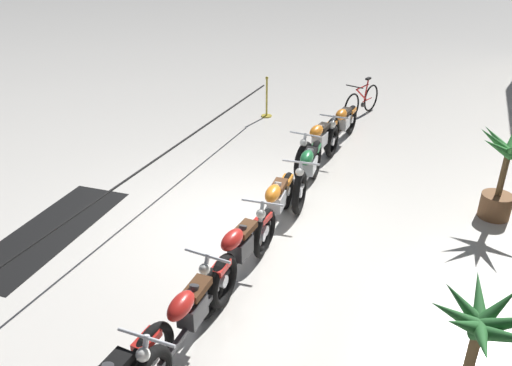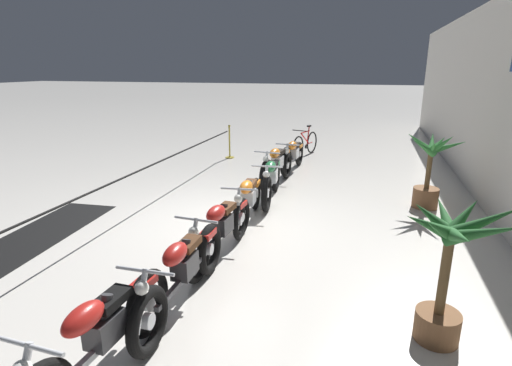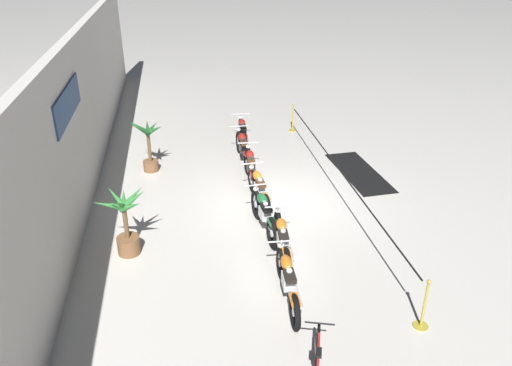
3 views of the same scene
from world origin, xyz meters
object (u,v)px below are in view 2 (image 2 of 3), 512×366
(motorcycle_red_5, at_px, (183,272))
(floor_banner, at_px, (42,233))
(motorcycle_green_2, at_px, (271,179))
(potted_palm_right_of_row, at_px, (429,170))
(bicycle, at_px, (305,144))
(potted_palm_left_of_row, at_px, (448,265))
(motorcycle_orange_1, at_px, (277,165))
(motorcycle_red_4, at_px, (221,228))
(motorcycle_orange_3, at_px, (248,199))
(motorcycle_red_6, at_px, (101,337))
(motorcycle_orange_0, at_px, (293,155))
(stanchion_far_left, at_px, (174,162))

(motorcycle_red_5, height_order, floor_banner, motorcycle_red_5)
(motorcycle_green_2, relative_size, motorcycle_red_5, 0.90)
(motorcycle_green_2, relative_size, potted_palm_right_of_row, 1.33)
(bicycle, xyz_separation_m, floor_banner, (7.55, -3.44, -0.38))
(motorcycle_red_5, relative_size, potted_palm_left_of_row, 1.47)
(motorcycle_orange_1, relative_size, motorcycle_red_4, 1.02)
(motorcycle_red_4, relative_size, floor_banner, 0.75)
(potted_palm_left_of_row, bearing_deg, motorcycle_orange_3, -132.27)
(motorcycle_red_6, xyz_separation_m, floor_banner, (-2.64, -3.19, -0.47))
(motorcycle_orange_0, height_order, motorcycle_red_5, motorcycle_red_5)
(motorcycle_orange_1, distance_m, potted_palm_left_of_row, 6.08)
(motorcycle_orange_0, distance_m, potted_palm_left_of_row, 7.19)
(motorcycle_orange_0, bearing_deg, floor_banner, -32.35)
(motorcycle_green_2, height_order, motorcycle_red_6, motorcycle_green_2)
(motorcycle_orange_1, xyz_separation_m, motorcycle_red_5, (5.44, 0.10, -0.03))
(motorcycle_orange_0, xyz_separation_m, motorcycle_orange_1, (1.32, -0.17, 0.03))
(motorcycle_red_6, bearing_deg, floor_banner, -129.56)
(potted_palm_left_of_row, height_order, floor_banner, potted_palm_left_of_row)
(motorcycle_green_2, bearing_deg, motorcycle_orange_3, -4.43)
(motorcycle_orange_0, height_order, motorcycle_orange_3, motorcycle_orange_0)
(potted_palm_left_of_row, xyz_separation_m, floor_banner, (-1.18, -6.24, -0.89))
(motorcycle_green_2, distance_m, floor_banner, 4.49)
(motorcycle_red_6, bearing_deg, bicycle, 178.63)
(motorcycle_red_5, bearing_deg, floor_banner, -111.60)
(floor_banner, bearing_deg, motorcycle_orange_3, 109.63)
(potted_palm_right_of_row, xyz_separation_m, stanchion_far_left, (0.49, -5.42, -0.05))
(bicycle, xyz_separation_m, potted_palm_left_of_row, (8.74, 2.81, 0.51))
(motorcycle_orange_1, bearing_deg, bicycle, 177.22)
(motorcycle_orange_0, relative_size, stanchion_far_left, 0.21)
(stanchion_far_left, bearing_deg, bicycle, 154.77)
(motorcycle_orange_0, bearing_deg, motorcycle_red_6, -1.74)
(motorcycle_green_2, distance_m, motorcycle_red_6, 5.49)
(motorcycle_red_5, bearing_deg, potted_palm_right_of_row, 144.85)
(potted_palm_left_of_row, bearing_deg, stanchion_far_left, -127.98)
(motorcycle_red_5, bearing_deg, stanchion_far_left, -151.95)
(motorcycle_orange_1, relative_size, motorcycle_red_6, 1.06)
(motorcycle_green_2, bearing_deg, motorcycle_orange_0, -179.96)
(floor_banner, bearing_deg, potted_palm_left_of_row, 75.21)
(stanchion_far_left, bearing_deg, floor_banner, -23.11)
(bicycle, distance_m, potted_palm_right_of_row, 5.35)
(potted_palm_right_of_row, bearing_deg, floor_banner, -63.71)
(potted_palm_left_of_row, bearing_deg, motorcycle_red_5, -87.02)
(motorcycle_orange_0, relative_size, motorcycle_orange_3, 1.03)
(motorcycle_red_5, distance_m, bicycle, 8.89)
(motorcycle_orange_3, xyz_separation_m, potted_palm_left_of_row, (2.64, 2.91, 0.43))
(motorcycle_orange_0, bearing_deg, potted_palm_right_of_row, 55.63)
(motorcycle_orange_1, relative_size, potted_palm_left_of_row, 1.42)
(motorcycle_orange_1, height_order, floor_banner, motorcycle_orange_1)
(motorcycle_orange_3, relative_size, motorcycle_red_5, 0.89)
(bicycle, relative_size, floor_banner, 0.55)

